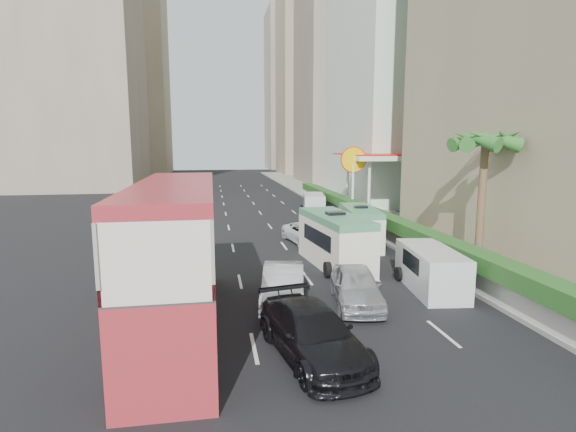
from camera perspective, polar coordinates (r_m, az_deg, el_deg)
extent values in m
plane|color=black|center=(17.17, 7.36, -12.58)|extent=(200.00, 200.00, 0.00)
cube|color=#A92931|center=(15.76, -13.89, -5.10)|extent=(2.50, 11.00, 5.06)
imported|color=silver|center=(18.42, -0.59, -10.99)|extent=(2.45, 4.83, 1.52)
imported|color=silver|center=(18.46, 8.61, -11.05)|extent=(2.52, 4.71, 1.52)
imported|color=black|center=(14.16, 3.08, -17.44)|extent=(3.07, 5.53, 1.52)
imported|color=silver|center=(29.18, 2.42, -3.44)|extent=(2.92, 4.93, 1.29)
cube|color=silver|center=(23.62, 5.98, -3.09)|extent=(2.71, 6.32, 2.72)
cube|color=silver|center=(28.53, 9.16, -1.37)|extent=(2.45, 5.61, 2.41)
cube|color=silver|center=(20.72, 17.68, -6.48)|extent=(2.36, 4.76, 1.83)
cube|color=silver|center=(41.36, 3.30, 1.54)|extent=(2.56, 4.77, 1.81)
cube|color=#99968C|center=(42.99, 9.16, 0.62)|extent=(6.00, 120.00, 0.18)
cube|color=silver|center=(31.74, 10.75, -1.32)|extent=(0.30, 44.00, 1.00)
cube|color=#2D6626|center=(31.60, 10.80, 0.19)|extent=(1.10, 44.00, 0.70)
cylinder|color=brown|center=(23.17, 23.32, 1.05)|extent=(0.36, 0.36, 6.40)
cube|color=silver|center=(41.15, 11.47, 3.92)|extent=(6.50, 8.00, 5.50)
cube|color=gray|center=(78.94, 8.05, 22.67)|extent=(16.00, 16.00, 50.00)
cube|color=tan|center=(100.88, 3.11, 18.00)|extent=(14.00, 14.00, 44.00)
cube|color=gray|center=(121.98, 0.74, 15.51)|extent=(14.00, 14.00, 40.00)
cube|color=gray|center=(75.45, -26.31, 23.30)|extent=(18.00, 18.00, 52.00)
cube|color=tan|center=(107.94, -19.63, 17.45)|extent=(16.00, 16.00, 46.00)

